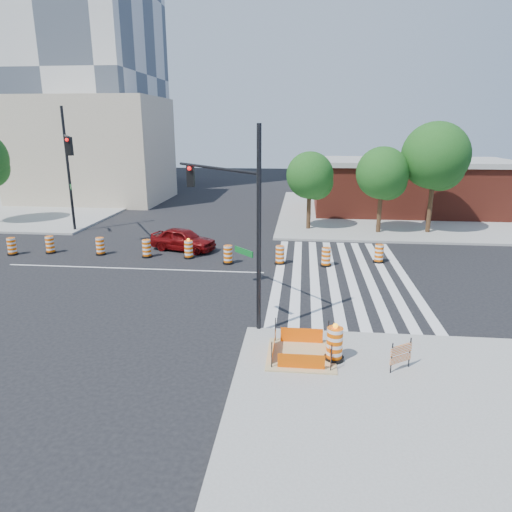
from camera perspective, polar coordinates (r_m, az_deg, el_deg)
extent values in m
plane|color=black|center=(25.22, -15.07, -1.53)|extent=(120.00, 120.00, 0.00)
cube|color=gray|center=(42.06, 18.37, 5.21)|extent=(22.00, 22.00, 0.15)
cube|color=gray|center=(49.10, -27.56, 5.65)|extent=(22.00, 22.00, 0.15)
cube|color=silver|center=(23.61, 2.92, -2.16)|extent=(0.45, 13.50, 0.01)
cube|color=silver|center=(23.59, 5.10, -2.22)|extent=(0.45, 13.50, 0.01)
cube|color=silver|center=(23.60, 7.29, -2.28)|extent=(0.45, 13.50, 0.01)
cube|color=silver|center=(23.64, 9.47, -2.34)|extent=(0.45, 13.50, 0.01)
cube|color=silver|center=(23.72, 11.64, -2.39)|extent=(0.45, 13.50, 0.01)
cube|color=silver|center=(23.83, 13.80, -2.44)|extent=(0.45, 13.50, 0.01)
cube|color=silver|center=(23.97, 15.93, -2.49)|extent=(0.45, 13.50, 0.01)
cube|color=silver|center=(24.15, 18.03, -2.53)|extent=(0.45, 13.50, 0.01)
cube|color=silver|center=(25.22, -15.08, -1.52)|extent=(14.00, 0.12, 0.01)
cube|color=tan|center=(15.21, 5.66, -12.23)|extent=(2.20, 2.20, 0.05)
cube|color=#E95504|center=(14.30, 5.66, -13.05)|extent=(1.44, 0.02, 0.55)
cube|color=#E95504|center=(15.90, 5.72, -9.91)|extent=(1.44, 0.02, 0.55)
cube|color=#E95504|center=(15.12, 2.21, -11.28)|extent=(0.02, 1.44, 0.55)
cube|color=#E95504|center=(15.13, 9.17, -11.47)|extent=(0.02, 1.44, 0.55)
cylinder|color=black|center=(14.24, 1.97, -12.31)|extent=(0.04, 0.04, 0.90)
cylinder|color=black|center=(14.25, 9.39, -12.51)|extent=(0.04, 0.04, 0.90)
cylinder|color=black|center=(15.85, 2.44, -9.23)|extent=(0.04, 0.04, 0.90)
cylinder|color=black|center=(15.86, 9.03, -9.42)|extent=(0.04, 0.04, 0.90)
cube|color=maroon|center=(41.76, 18.62, 7.93)|extent=(16.00, 8.00, 4.20)
cube|color=gray|center=(41.53, 18.90, 11.07)|extent=(16.50, 8.50, 0.40)
cube|color=#B7A78C|center=(49.15, -19.75, 12.33)|extent=(14.00, 10.00, 10.00)
imported|color=#630809|center=(28.13, -9.10, 2.08)|extent=(4.33, 2.68, 1.38)
cylinder|color=black|center=(15.86, 0.36, 3.02)|extent=(0.16, 0.16, 7.28)
cylinder|color=black|center=(17.76, -5.13, 10.90)|extent=(3.83, 4.05, 0.11)
cube|color=black|center=(19.44, -8.17, 9.89)|extent=(0.29, 0.25, 0.91)
sphere|color=#FF0C0C|center=(19.23, -8.34, 10.77)|extent=(0.16, 0.16, 0.16)
cube|color=#0C591E|center=(16.79, -1.55, 0.55)|extent=(0.78, 0.82, 0.23)
cylinder|color=black|center=(34.82, -22.41, 9.93)|extent=(0.19, 0.19, 8.48)
cylinder|color=black|center=(31.52, -22.62, 13.67)|extent=(3.29, 5.57, 0.13)
cube|color=black|center=(29.31, -22.33, 12.57)|extent=(0.34, 0.30, 1.06)
sphere|color=#FF0C0C|center=(29.14, -22.57, 13.27)|extent=(0.19, 0.19, 0.19)
cube|color=#0C591E|center=(33.87, -22.15, 8.01)|extent=(0.67, 1.12, 0.27)
cylinder|color=black|center=(15.11, 9.70, -12.48)|extent=(0.64, 0.64, 0.11)
cylinder|color=#EA5A04|center=(14.87, 9.80, -10.67)|extent=(0.51, 0.51, 1.02)
sphere|color=#FF990C|center=(14.61, 9.91, -8.60)|extent=(0.17, 0.17, 0.17)
cube|color=#EA5A04|center=(14.74, 17.71, -11.06)|extent=(0.71, 0.50, 0.27)
cube|color=#EA5A04|center=(14.88, 17.61, -12.14)|extent=(0.71, 0.50, 0.22)
cylinder|color=black|center=(14.58, 16.59, -12.13)|extent=(0.04, 0.04, 0.98)
cylinder|color=black|center=(15.07, 18.66, -11.35)|extent=(0.04, 0.04, 0.98)
cylinder|color=#382314|center=(33.18, 6.62, 6.20)|extent=(0.30, 0.30, 3.54)
sphere|color=#124112|center=(32.88, 6.74, 10.00)|extent=(3.32, 3.32, 3.32)
sphere|color=#124112|center=(33.24, 7.54, 9.07)|extent=(2.43, 2.43, 2.43)
sphere|color=#124112|center=(32.73, 6.05, 9.40)|extent=(2.21, 2.21, 2.21)
cylinder|color=#382314|center=(32.94, 15.21, 5.89)|extent=(0.29, 0.29, 3.78)
sphere|color=#124112|center=(32.63, 15.51, 9.98)|extent=(3.55, 3.55, 3.55)
sphere|color=#124112|center=(33.04, 16.15, 8.96)|extent=(2.60, 2.60, 2.60)
sphere|color=#124112|center=(32.43, 14.87, 9.36)|extent=(2.37, 2.37, 2.37)
cylinder|color=#382314|center=(33.94, 21.00, 6.55)|extent=(0.31, 0.31, 4.81)
sphere|color=#124112|center=(33.63, 21.51, 11.60)|extent=(4.51, 4.51, 4.51)
sphere|color=#124112|center=(34.10, 22.06, 10.32)|extent=(3.31, 3.31, 3.31)
sphere|color=#124112|center=(33.37, 20.87, 10.86)|extent=(3.01, 3.01, 3.01)
cylinder|color=black|center=(30.54, -28.11, 0.23)|extent=(0.60, 0.60, 0.10)
cylinder|color=#EA5A04|center=(30.42, -28.23, 1.14)|extent=(0.48, 0.48, 0.95)
cylinder|color=black|center=(29.96, -24.25, 0.44)|extent=(0.60, 0.60, 0.10)
cylinder|color=#EA5A04|center=(29.84, -24.36, 1.36)|extent=(0.48, 0.48, 0.95)
cylinder|color=black|center=(28.50, -18.81, 0.27)|extent=(0.60, 0.60, 0.10)
cylinder|color=#EA5A04|center=(28.37, -18.90, 1.24)|extent=(0.48, 0.48, 0.95)
cylinder|color=black|center=(27.21, -13.45, -0.03)|extent=(0.60, 0.60, 0.10)
cylinder|color=#EA5A04|center=(27.08, -13.52, 0.99)|extent=(0.48, 0.48, 0.95)
cylinder|color=black|center=(26.56, -8.38, -0.15)|extent=(0.60, 0.60, 0.10)
cylinder|color=#EA5A04|center=(26.42, -8.42, 0.89)|extent=(0.48, 0.48, 0.95)
sphere|color=#FF990C|center=(26.29, -8.47, 2.05)|extent=(0.16, 0.16, 0.16)
cylinder|color=black|center=(25.27, -3.50, -0.84)|extent=(0.60, 0.60, 0.10)
cylinder|color=#EA5A04|center=(25.13, -3.52, 0.25)|extent=(0.48, 0.48, 0.95)
cylinder|color=black|center=(25.19, 3.00, -0.88)|extent=(0.60, 0.60, 0.10)
cylinder|color=#EA5A04|center=(25.05, 3.01, 0.21)|extent=(0.48, 0.48, 0.95)
cylinder|color=black|center=(25.07, 8.71, -1.14)|extent=(0.60, 0.60, 0.10)
cylinder|color=#EA5A04|center=(24.93, 8.76, -0.04)|extent=(0.48, 0.48, 0.95)
cylinder|color=black|center=(26.33, 15.05, -0.68)|extent=(0.60, 0.60, 0.10)
cylinder|color=#EA5A04|center=(26.19, 15.12, 0.37)|extent=(0.48, 0.48, 0.95)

